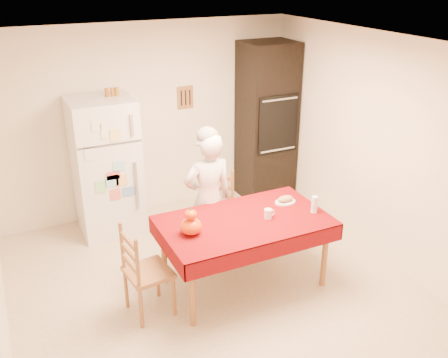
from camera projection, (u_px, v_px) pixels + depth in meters
floor at (220, 295)px, 5.14m from camera, size 4.50×4.50×0.00m
room_shell at (219, 147)px, 4.49m from camera, size 4.02×4.52×2.51m
refrigerator at (106, 167)px, 6.10m from camera, size 0.75×0.74×1.70m
oven_cabinet at (267, 122)px, 6.94m from camera, size 0.70×0.62×2.20m
dining_table at (244, 226)px, 5.06m from camera, size 1.70×1.00×0.76m
chair_far at (218, 209)px, 5.80m from camera, size 0.53×0.51×0.95m
chair_left at (142, 269)px, 4.67m from camera, size 0.45×0.46×0.95m
seated_woman at (208, 199)px, 5.46m from camera, size 0.57×0.38×1.53m
coffee_mug at (268, 214)px, 5.04m from camera, size 0.08×0.08×0.10m
pumpkin_lower at (191, 226)px, 4.74m from camera, size 0.21×0.21×0.16m
pumpkin_upper at (191, 215)px, 4.69m from camera, size 0.12×0.12×0.09m
wine_glass at (314, 204)px, 5.15m from camera, size 0.07×0.07×0.18m
bread_plate at (285, 202)px, 5.38m from camera, size 0.24×0.24×0.02m
bread_loaf at (285, 199)px, 5.36m from camera, size 0.18×0.10×0.06m
spice_jar_left at (107, 92)px, 5.82m from camera, size 0.05×0.05×0.10m
spice_jar_mid at (112, 92)px, 5.85m from camera, size 0.05×0.05×0.10m
spice_jar_right at (117, 91)px, 5.87m from camera, size 0.05×0.05×0.10m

